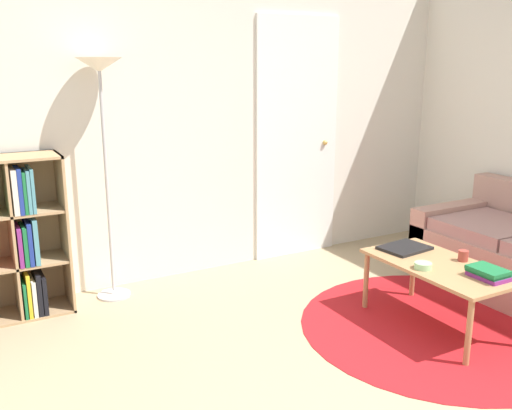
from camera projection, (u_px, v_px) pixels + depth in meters
The scene contains 8 objects.
wall_back at pixel (203, 115), 4.54m from camera, with size 7.75×0.11×2.60m.
rug at pixel (440, 326), 3.78m from camera, with size 1.84×1.84×0.01m.
floor_lamp at pixel (101, 93), 3.91m from camera, with size 0.32×0.32×1.74m.
coffee_table at pixel (440, 270), 3.70m from camera, with size 0.53×0.99×0.44m.
laptop at pixel (405, 248), 3.97m from camera, with size 0.35×0.28×0.02m.
bowl at pixel (423, 266), 3.60m from camera, with size 0.11×0.11×0.04m.
book_stack_on_table at pixel (488, 273), 3.44m from camera, with size 0.17×0.23×0.07m.
cup at pixel (463, 256), 3.73m from camera, with size 0.07×0.07×0.07m.
Camera 1 is at (-1.81, -1.50, 1.72)m, focal length 40.00 mm.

